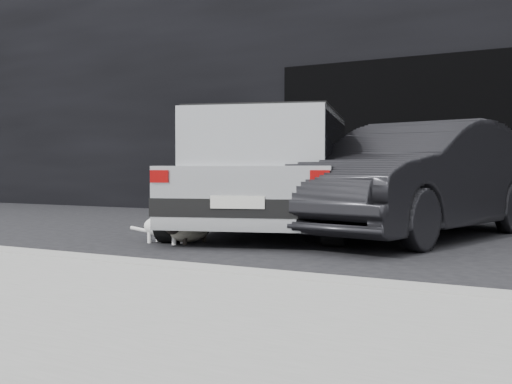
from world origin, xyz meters
The scene contains 8 objects.
ground centered at (0.00, 0.00, 0.00)m, with size 80.00×80.00×0.00m, color black.
building_facade centered at (1.00, 6.00, 2.50)m, with size 34.00×4.00×5.00m, color black.
garage_opening centered at (1.00, 3.99, 1.30)m, with size 4.00×0.10×2.60m, color black.
curb centered at (1.00, -2.60, 0.06)m, with size 18.00×0.25×0.12m, color gray.
silver_hatchback centered at (0.42, 0.85, 0.82)m, with size 2.94×4.40×1.49m.
second_car centered at (2.16, 1.12, 0.67)m, with size 1.43×4.09×1.35m, color black.
cat_siamese centered at (0.18, -0.68, 0.13)m, with size 0.31×0.86×0.29m.
cat_white centered at (0.02, -0.78, 0.19)m, with size 0.84×0.29×0.39m.
Camera 1 is at (4.19, -6.24, 0.79)m, focal length 45.00 mm.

